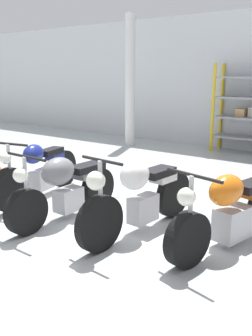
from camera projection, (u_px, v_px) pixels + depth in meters
The scene contains 6 objects.
ground_plane at pixel (109, 223), 5.18m from camera, with size 30.00×30.00×0.00m, color #B2B7B7.
support_pillar at pixel (130, 82), 10.46m from camera, with size 0.28×0.28×3.60m.
motorcycle_blue at pixel (39, 172), 6.13m from camera, with size 0.75×2.06×1.04m.
motorcycle_grey at pixel (65, 187), 5.22m from camera, with size 0.72×1.96×1.03m.
motorcycle_white at pixel (140, 196), 4.76m from camera, with size 0.61×2.15×1.09m.
motorcycle_orange at pixel (231, 211), 4.39m from camera, with size 0.82×2.12×1.02m.
Camera 1 is at (3.08, -3.74, 1.99)m, focal length 40.00 mm.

